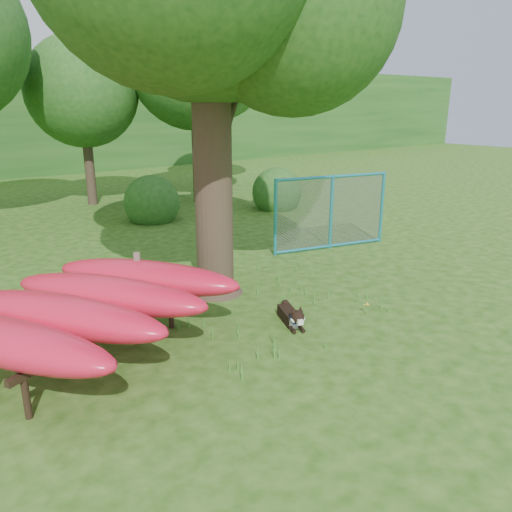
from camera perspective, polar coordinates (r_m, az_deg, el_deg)
ground at (r=8.59m, az=3.94°, el=-8.49°), size 80.00×80.00×0.00m
wooden_post at (r=8.82m, az=-13.23°, el=-3.42°), size 0.35×0.14×1.29m
kayak_rack at (r=7.71m, az=-18.76°, el=-5.26°), size 4.87×4.39×1.16m
husky_dog at (r=8.74m, az=4.13°, el=-6.90°), size 0.56×0.95×0.45m
fence_section at (r=13.24m, az=8.58°, el=4.98°), size 3.25×0.91×3.24m
wildflower_clump at (r=9.36m, az=12.53°, el=-5.52°), size 0.10×0.09×0.21m
bg_tree_c at (r=19.90m, az=-19.25°, el=17.32°), size 4.00×4.00×6.12m
bg_tree_d at (r=19.66m, az=-7.12°, el=20.96°), size 4.80×4.80×7.50m
bg_tree_e at (r=23.80m, az=-4.56°, el=20.69°), size 4.60×4.60×7.55m
shrub_right at (r=18.43m, az=2.36°, el=5.45°), size 1.80×1.80×1.80m
shrub_mid at (r=16.82m, az=-11.70°, el=3.98°), size 1.80×1.80×1.80m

